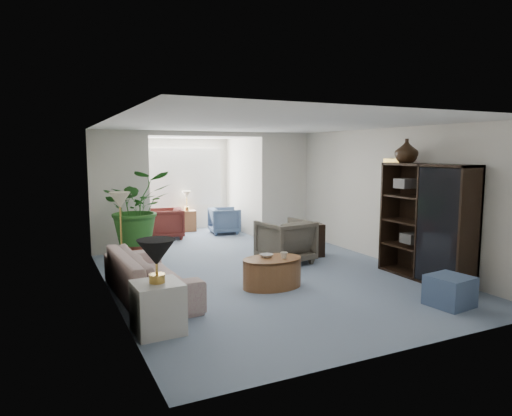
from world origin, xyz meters
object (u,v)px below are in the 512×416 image
side_table_dark (309,240)px  sunroom_chair_maroon (166,223)px  framed_picture (396,172)px  floor_lamp (120,200)px  coffee_table (272,273)px  cabinet_urn (407,151)px  entertainment_cabinet (426,222)px  plant_pot (139,252)px  sunroom_table (187,221)px  coffee_bowl (266,256)px  sunroom_chair_blue (224,221)px  wingback_chair (285,241)px  end_table (158,307)px  sofa (149,274)px  ottoman (450,291)px  table_lamp (156,253)px  coffee_cup (284,255)px

side_table_dark → sunroom_chair_maroon: bearing=124.9°
framed_picture → floor_lamp: (-4.60, 1.57, -0.45)m
coffee_table → cabinet_urn: cabinet_urn is taller
entertainment_cabinet → plant_pot: size_ratio=4.70×
sunroom_table → entertainment_cabinet: bearing=-70.2°
coffee_table → sunroom_table: (0.27, 5.33, 0.04)m
floor_lamp → side_table_dark: (3.57, -0.31, -0.93)m
floor_lamp → coffee_bowl: bearing=-43.1°
coffee_table → sunroom_chair_blue: 4.69m
wingback_chair → sunroom_chair_blue: bearing=-99.8°
end_table → entertainment_cabinet: (4.44, 0.31, 0.65)m
plant_pot → wingback_chair: bearing=-29.5°
entertainment_cabinet → framed_picture: bearing=76.9°
sofa → ottoman: size_ratio=4.32×
side_table_dark → cabinet_urn: (0.81, -1.74, 1.76)m
cabinet_urn → sunroom_chair_maroon: cabinet_urn is taller
coffee_table → coffee_bowl: 0.27m
floor_lamp → end_table: bearing=-91.2°
coffee_table → sofa: bearing=169.0°
sunroom_table → coffee_table: bearing=-92.9°
table_lamp → sunroom_chair_maroon: table_lamp is taller
cabinet_urn → floor_lamp: bearing=154.8°
table_lamp → coffee_table: table_lamp is taller
framed_picture → cabinet_urn: 0.66m
sofa → floor_lamp: bearing=2.5°
plant_pot → sunroom_chair_maroon: bearing=62.0°
ottoman → side_table_dark: bearing=92.3°
coffee_cup → entertainment_cabinet: 2.40m
entertainment_cabinet → cabinet_urn: (0.00, 0.50, 1.14)m
end_table → ottoman: size_ratio=1.15×
coffee_table → coffee_cup: 0.33m
wingback_chair → cabinet_urn: (1.51, -1.44, 1.68)m
table_lamp → wingback_chair: bearing=37.6°
framed_picture → sofa: size_ratio=0.23×
floor_lamp → cabinet_urn: cabinet_urn is taller
table_lamp → floor_lamp: size_ratio=1.22×
wingback_chair → sunroom_table: (-0.66, 4.07, -0.14)m
floor_lamp → sunroom_chair_maroon: 3.20m
coffee_table → sunroom_table: 5.33m
floor_lamp → coffee_bowl: (1.89, -1.77, -0.78)m
coffee_table → plant_pot: bearing=119.8°
sunroom_chair_maroon → wingback_chair: bearing=31.3°
sunroom_table → ottoman: bearing=-78.2°
side_table_dark → sunroom_chair_maroon: size_ratio=0.81×
sofa → coffee_cup: sofa is taller
coffee_bowl → wingback_chair: 1.52m
sunroom_table → table_lamp: bearing=-109.8°
coffee_bowl → plant_pot: size_ratio=0.49×
table_lamp → coffee_bowl: (1.95, 1.10, -0.46)m
ottoman → plant_pot: (-3.28, 4.44, -0.05)m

